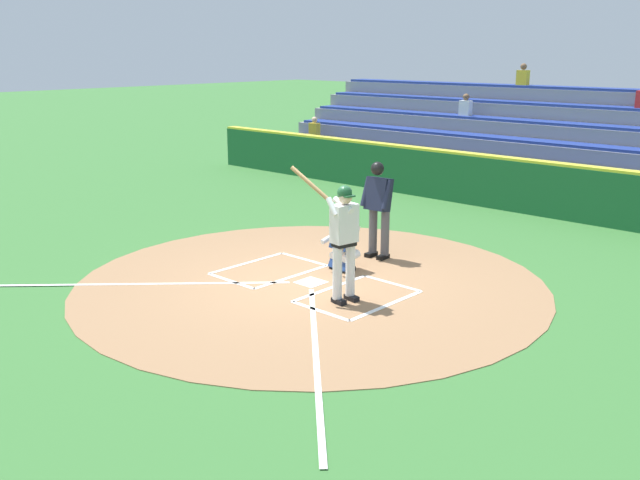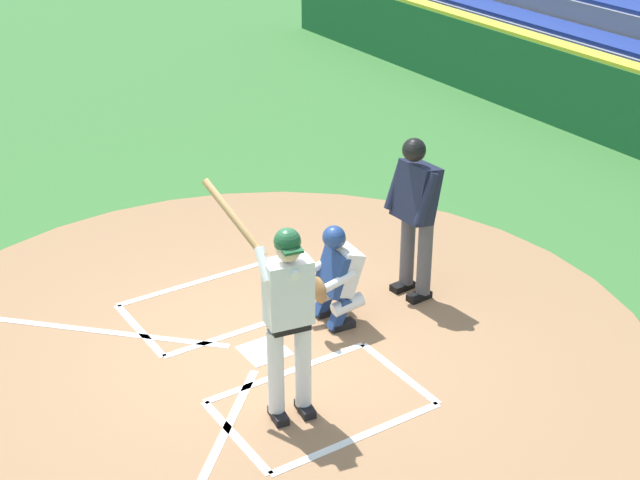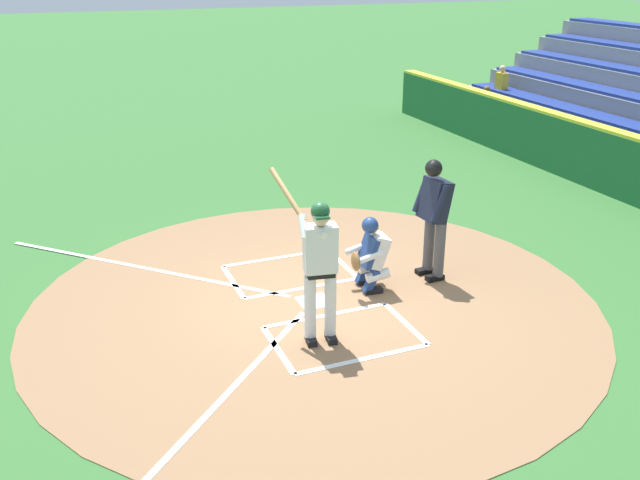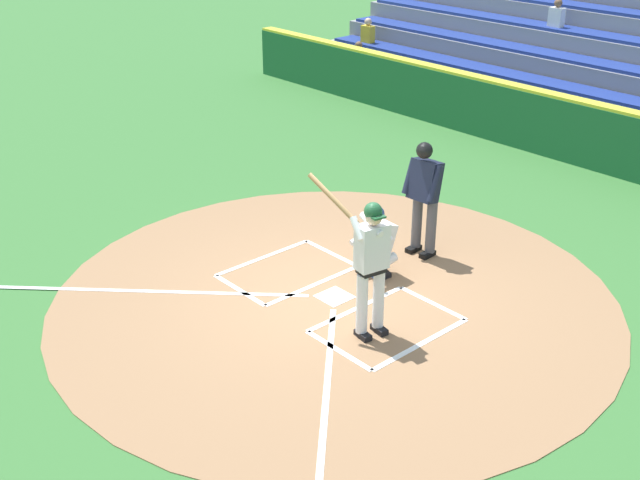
% 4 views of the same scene
% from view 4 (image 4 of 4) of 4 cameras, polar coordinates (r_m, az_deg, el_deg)
% --- Properties ---
extents(ground_plane, '(120.00, 120.00, 0.00)m').
position_cam_4_polar(ground_plane, '(11.44, 1.04, -4.10)').
color(ground_plane, '#387033').
extents(dirt_circle, '(8.00, 8.00, 0.01)m').
position_cam_4_polar(dirt_circle, '(11.44, 1.04, -4.08)').
color(dirt_circle, '#99704C').
rests_on(dirt_circle, ground).
extents(home_plate_and_chalk, '(7.93, 4.91, 0.01)m').
position_cam_4_polar(home_plate_and_chalk, '(10.94, -2.37, -5.55)').
color(home_plate_and_chalk, white).
rests_on(home_plate_and_chalk, dirt_circle).
extents(batter, '(1.02, 0.59, 2.13)m').
position_cam_4_polar(batter, '(10.08, 3.61, -1.39)').
color(batter, white).
rests_on(batter, ground).
extents(catcher, '(0.59, 0.64, 1.13)m').
position_cam_4_polar(catcher, '(11.79, 4.06, 0.00)').
color(catcher, black).
rests_on(catcher, ground).
extents(plate_umpire, '(0.60, 0.44, 1.86)m').
position_cam_4_polar(plate_umpire, '(12.32, 7.43, 3.48)').
color(plate_umpire, '#4C4C51').
rests_on(plate_umpire, ground).
extents(baseball, '(0.07, 0.07, 0.07)m').
position_cam_4_polar(baseball, '(12.12, 3.06, -2.13)').
color(baseball, white).
rests_on(baseball, ground).
extents(backstop_wall, '(22.00, 0.36, 1.31)m').
position_cam_4_polar(backstop_wall, '(16.79, 20.37, 6.57)').
color(backstop_wall, '#1E6033').
rests_on(backstop_wall, ground).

